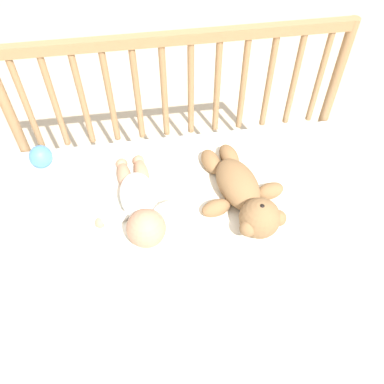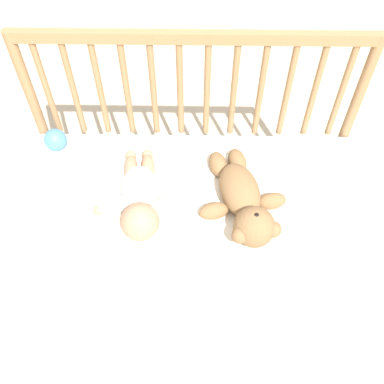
{
  "view_description": "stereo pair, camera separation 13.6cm",
  "coord_description": "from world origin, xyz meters",
  "views": [
    {
      "loc": [
        -0.12,
        -0.83,
        1.59
      ],
      "look_at": [
        0.0,
        0.01,
        0.52
      ],
      "focal_mm": 40.0,
      "sensor_mm": 36.0,
      "label": 1
    },
    {
      "loc": [
        0.01,
        -0.84,
        1.59
      ],
      "look_at": [
        0.0,
        0.01,
        0.52
      ],
      "focal_mm": 40.0,
      "sensor_mm": 36.0,
      "label": 2
    }
  ],
  "objects": [
    {
      "name": "ground_plane",
      "position": [
        0.0,
        0.0,
        0.0
      ],
      "size": [
        12.0,
        12.0,
        0.0
      ],
      "primitive_type": "plane",
      "color": "#C6B293"
    },
    {
      "name": "crib_mattress",
      "position": [
        0.0,
        0.0,
        0.23
      ],
      "size": [
        1.18,
        0.65,
        0.46
      ],
      "color": "silver",
      "rests_on": "ground_plane"
    },
    {
      "name": "crib_rail",
      "position": [
        0.0,
        0.35,
        0.62
      ],
      "size": [
        1.18,
        0.04,
        0.88
      ],
      "color": "#997047",
      "rests_on": "ground_plane"
    },
    {
      "name": "blanket",
      "position": [
        -0.01,
        0.03,
        0.47
      ],
      "size": [
        0.83,
        0.51,
        0.01
      ],
      "color": "silver",
      "rests_on": "crib_mattress"
    },
    {
      "name": "teddy_bear",
      "position": [
        0.16,
        -0.02,
        0.52
      ],
      "size": [
        0.29,
        0.42,
        0.13
      ],
      "color": "olive",
      "rests_on": "crib_mattress"
    },
    {
      "name": "baby",
      "position": [
        -0.17,
        -0.01,
        0.51
      ],
      "size": [
        0.33,
        0.39,
        0.12
      ],
      "color": "white",
      "rests_on": "crib_mattress"
    },
    {
      "name": "toy_ball",
      "position": [
        -0.5,
        0.26,
        0.5
      ],
      "size": [
        0.08,
        0.08,
        0.08
      ],
      "color": "#4C8CDB",
      "rests_on": "crib_mattress"
    }
  ]
}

